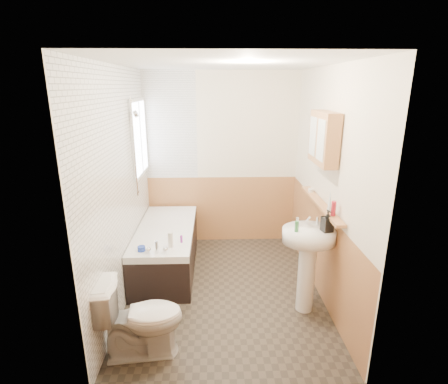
{
  "coord_description": "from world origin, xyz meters",
  "views": [
    {
      "loc": [
        -0.11,
        -3.59,
        2.29
      ],
      "look_at": [
        0.0,
        0.15,
        1.15
      ],
      "focal_mm": 28.0,
      "sensor_mm": 36.0,
      "label": 1
    }
  ],
  "objects_px": {
    "toilet": "(141,318)",
    "medicine_cabinet": "(324,138)",
    "sink": "(308,253)",
    "bathtub": "(167,247)",
    "pine_shelf": "(321,204)"
  },
  "relations": [
    {
      "from": "toilet",
      "to": "medicine_cabinet",
      "type": "xyz_separation_m",
      "value": [
        1.77,
        0.93,
        1.42
      ]
    },
    {
      "from": "toilet",
      "to": "sink",
      "type": "xyz_separation_m",
      "value": [
        1.6,
        0.59,
        0.3
      ]
    },
    {
      "from": "bathtub",
      "to": "pine_shelf",
      "type": "height_order",
      "value": "pine_shelf"
    },
    {
      "from": "bathtub",
      "to": "toilet",
      "type": "xyz_separation_m",
      "value": [
        -0.03,
        -1.52,
        0.06
      ]
    },
    {
      "from": "bathtub",
      "to": "pine_shelf",
      "type": "bearing_deg",
      "value": -18.33
    },
    {
      "from": "pine_shelf",
      "to": "toilet",
      "type": "bearing_deg",
      "value": -152.63
    },
    {
      "from": "toilet",
      "to": "medicine_cabinet",
      "type": "distance_m",
      "value": 2.46
    },
    {
      "from": "sink",
      "to": "medicine_cabinet",
      "type": "distance_m",
      "value": 1.18
    },
    {
      "from": "toilet",
      "to": "medicine_cabinet",
      "type": "height_order",
      "value": "medicine_cabinet"
    },
    {
      "from": "toilet",
      "to": "sink",
      "type": "relative_size",
      "value": 0.7
    },
    {
      "from": "medicine_cabinet",
      "to": "sink",
      "type": "bearing_deg",
      "value": -116.7
    },
    {
      "from": "sink",
      "to": "pine_shelf",
      "type": "bearing_deg",
      "value": 48.92
    },
    {
      "from": "bathtub",
      "to": "toilet",
      "type": "distance_m",
      "value": 1.52
    },
    {
      "from": "toilet",
      "to": "bathtub",
      "type": "bearing_deg",
      "value": -6.98
    },
    {
      "from": "sink",
      "to": "medicine_cabinet",
      "type": "relative_size",
      "value": 1.76
    }
  ]
}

